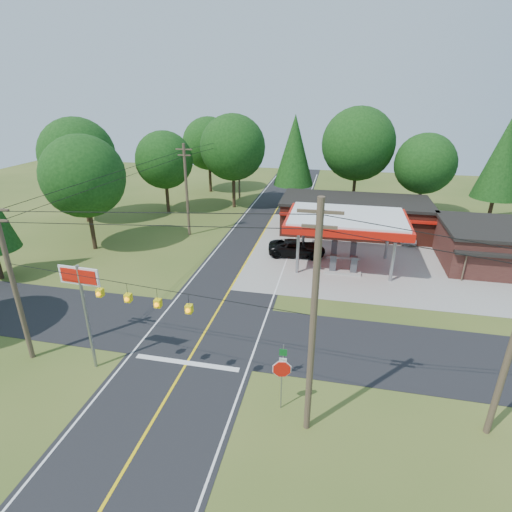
% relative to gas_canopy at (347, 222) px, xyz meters
% --- Properties ---
extents(ground, '(120.00, 120.00, 0.00)m').
position_rel_gas_canopy_xyz_m(ground, '(-9.00, -13.00, -4.27)').
color(ground, '#3C521C').
rests_on(ground, ground).
extents(main_highway, '(8.00, 120.00, 0.02)m').
position_rel_gas_canopy_xyz_m(main_highway, '(-9.00, -13.00, -4.26)').
color(main_highway, black).
rests_on(main_highway, ground).
extents(cross_road, '(70.00, 7.00, 0.02)m').
position_rel_gas_canopy_xyz_m(cross_road, '(-9.00, -13.00, -4.25)').
color(cross_road, black).
rests_on(cross_road, ground).
extents(lane_center_yellow, '(0.15, 110.00, 0.00)m').
position_rel_gas_canopy_xyz_m(lane_center_yellow, '(-9.00, -13.00, -4.24)').
color(lane_center_yellow, yellow).
rests_on(lane_center_yellow, main_highway).
extents(gas_canopy, '(10.60, 7.40, 4.88)m').
position_rel_gas_canopy_xyz_m(gas_canopy, '(0.00, 0.00, 0.00)').
color(gas_canopy, gray).
rests_on(gas_canopy, ground).
extents(convenience_store, '(16.40, 7.55, 3.80)m').
position_rel_gas_canopy_xyz_m(convenience_store, '(1.00, 9.98, -2.35)').
color(convenience_store, '#5D251A').
rests_on(convenience_store, ground).
extents(utility_pole_near_right, '(1.80, 0.30, 11.50)m').
position_rel_gas_canopy_xyz_m(utility_pole_near_right, '(-1.50, -20.00, 1.69)').
color(utility_pole_near_right, '#473828').
rests_on(utility_pole_near_right, ground).
extents(utility_pole_near_left, '(1.80, 0.30, 10.00)m').
position_rel_gas_canopy_xyz_m(utility_pole_near_left, '(-18.50, -18.00, 0.93)').
color(utility_pole_near_left, '#473828').
rests_on(utility_pole_near_left, ground).
extents(utility_pole_far_left, '(1.80, 0.30, 10.00)m').
position_rel_gas_canopy_xyz_m(utility_pole_far_left, '(-17.00, 5.00, 0.93)').
color(utility_pole_far_left, '#473828').
rests_on(utility_pole_far_left, ground).
extents(utility_pole_north, '(0.30, 0.30, 9.50)m').
position_rel_gas_canopy_xyz_m(utility_pole_north, '(-15.50, 22.00, 0.48)').
color(utility_pole_north, '#473828').
rests_on(utility_pole_north, ground).
extents(overhead_beacons, '(17.04, 2.04, 1.03)m').
position_rel_gas_canopy_xyz_m(overhead_beacons, '(-10.00, -19.00, 1.95)').
color(overhead_beacons, black).
rests_on(overhead_beacons, ground).
extents(treeline_backdrop, '(70.27, 51.59, 13.30)m').
position_rel_gas_canopy_xyz_m(treeline_backdrop, '(-8.18, 11.01, 3.22)').
color(treeline_backdrop, '#332316').
rests_on(treeline_backdrop, ground).
extents(suv_car, '(6.04, 6.04, 1.54)m').
position_rel_gas_canopy_xyz_m(suv_car, '(-4.50, 1.50, -3.50)').
color(suv_car, black).
rests_on(suv_car, ground).
extents(sedan_car, '(4.16, 4.16, 1.39)m').
position_rel_gas_canopy_xyz_m(sedan_car, '(6.67, 8.00, -3.57)').
color(sedan_car, white).
rests_on(sedan_car, ground).
extents(big_stop_sign, '(2.45, 0.25, 6.59)m').
position_rel_gas_canopy_xyz_m(big_stop_sign, '(-14.17, -18.01, 0.60)').
color(big_stop_sign, gray).
rests_on(big_stop_sign, ground).
extents(octagonal_stop_sign, '(1.00, 0.22, 2.96)m').
position_rel_gas_canopy_xyz_m(octagonal_stop_sign, '(-2.92, -19.01, -2.03)').
color(octagonal_stop_sign, gray).
rests_on(octagonal_stop_sign, ground).
extents(route_sign_post, '(0.43, 0.10, 2.11)m').
position_rel_gas_canopy_xyz_m(route_sign_post, '(-3.20, -16.52, -3.01)').
color(route_sign_post, gray).
rests_on(route_sign_post, ground).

